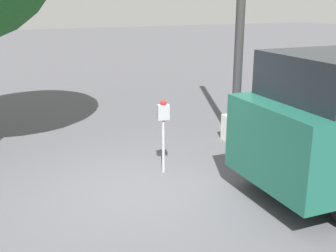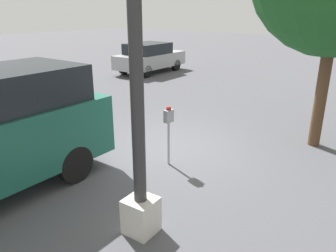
{
  "view_description": "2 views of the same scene",
  "coord_description": "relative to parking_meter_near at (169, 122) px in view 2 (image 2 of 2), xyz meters",
  "views": [
    {
      "loc": [
        -2.14,
        -5.78,
        2.9
      ],
      "look_at": [
        0.72,
        0.36,
        0.87
      ],
      "focal_mm": 45.0,
      "sensor_mm": 36.0,
      "label": 1
    },
    {
      "loc": [
        5.97,
        4.07,
        3.14
      ],
      "look_at": [
        1.05,
        0.7,
        1.02
      ],
      "focal_mm": 35.0,
      "sensor_mm": 36.0,
      "label": 2
    }
  ],
  "objects": [
    {
      "name": "lamp_post",
      "position": [
        2.11,
        0.95,
        1.5
      ],
      "size": [
        0.44,
        0.44,
        6.65
      ],
      "color": "beige",
      "rests_on": "ground"
    },
    {
      "name": "car_distant",
      "position": [
        -8.56,
        -7.04,
        -0.16
      ],
      "size": [
        4.09,
        1.88,
        1.53
      ],
      "rotation": [
        0.0,
        0.0,
        3.11
      ],
      "color": "#9E9EA3",
      "rests_on": "ground"
    },
    {
      "name": "parking_meter_near",
      "position": [
        0.0,
        0.0,
        0.0
      ],
      "size": [
        0.22,
        0.15,
        1.3
      ],
      "rotation": [
        0.0,
        0.0,
        -0.19
      ],
      "color": "#9E9EA3",
      "rests_on": "ground"
    },
    {
      "name": "ground_plane",
      "position": [
        -0.69,
        -0.47,
        -0.96
      ],
      "size": [
        80.0,
        80.0,
        0.0
      ],
      "primitive_type": "plane",
      "color": "#4C4C51"
    }
  ]
}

